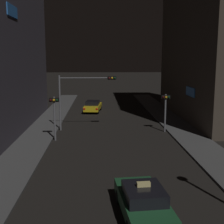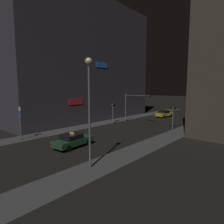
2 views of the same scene
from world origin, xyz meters
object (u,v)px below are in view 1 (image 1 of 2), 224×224
(far_car, at_px, (93,106))
(traffic_light_right_kerb, at_px, (165,105))
(traffic_light_overhead, at_px, (82,90))
(traffic_light_left_kerb, at_px, (54,109))
(taxi, at_px, (143,201))

(far_car, distance_m, traffic_light_right_kerb, 13.11)
(far_car, bearing_deg, traffic_light_overhead, -94.30)
(traffic_light_overhead, bearing_deg, traffic_light_right_kerb, -7.83)
(traffic_light_left_kerb, xyz_separation_m, traffic_light_right_kerb, (9.63, 2.59, -0.09))
(taxi, xyz_separation_m, far_car, (-2.56, 26.32, -0.00))
(taxi, bearing_deg, traffic_light_left_kerb, 113.19)
(traffic_light_overhead, height_order, traffic_light_left_kerb, traffic_light_overhead)
(traffic_light_left_kerb, distance_m, traffic_light_right_kerb, 9.98)
(taxi, height_order, traffic_light_left_kerb, traffic_light_left_kerb)
(far_car, distance_m, traffic_light_left_kerb, 14.09)
(traffic_light_left_kerb, relative_size, traffic_light_right_kerb, 1.04)
(traffic_light_right_kerb, bearing_deg, taxi, -105.47)
(far_car, height_order, traffic_light_right_kerb, traffic_light_right_kerb)
(taxi, relative_size, traffic_light_left_kerb, 1.27)
(far_car, bearing_deg, traffic_light_right_kerb, -58.53)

